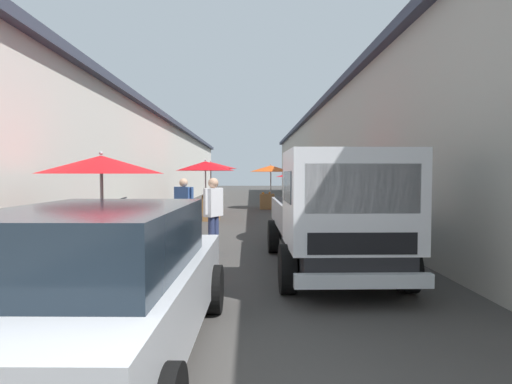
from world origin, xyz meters
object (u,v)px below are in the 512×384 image
parked_scooter (120,226)px  delivery_truck (337,217)px  fruit_stall_near_left (210,172)px  plastic_stool (143,219)px  fruit_stall_far_left (270,176)px  fruit_stall_mid_lane (207,175)px  fruit_stall_near_right (106,190)px  hatchback_car (103,284)px  fruit_stall_far_right (330,176)px  vendor_in_shade (184,205)px  vendor_by_crates (213,210)px

parked_scooter → delivery_truck: bearing=-127.1°
fruit_stall_near_left → plastic_stool: size_ratio=5.58×
fruit_stall_far_left → fruit_stall_mid_lane: size_ratio=0.98×
fruit_stall_near_right → plastic_stool: (5.66, 0.84, -1.14)m
fruit_stall_mid_lane → plastic_stool: 3.35m
parked_scooter → plastic_stool: parked_scooter is taller
delivery_truck → plastic_stool: (6.27, 4.78, -0.71)m
fruit_stall_near_left → hatchback_car: (-15.11, -0.50, -1.11)m
fruit_stall_far_right → fruit_stall_near_left: fruit_stall_near_left is taller
fruit_stall_near_right → fruit_stall_near_left: (11.66, -0.69, 0.38)m
hatchback_car → plastic_stool: hatchback_car is taller
fruit_stall_near_left → delivery_truck: bearing=-165.2°
parked_scooter → vendor_in_shade: bearing=-72.2°
fruit_stall_near_left → plastic_stool: bearing=165.7°
fruit_stall_far_left → fruit_stall_mid_lane: (-5.05, 2.63, 0.06)m
fruit_stall_mid_lane → fruit_stall_near_right: bearing=173.8°
fruit_stall_far_right → vendor_by_crates: fruit_stall_far_right is taller
fruit_stall_mid_lane → plastic_stool: (-2.51, 1.74, -1.38)m
fruit_stall_near_right → delivery_truck: (-0.62, -3.94, -0.43)m
fruit_stall_far_left → vendor_by_crates: bearing=171.2°
fruit_stall_far_left → fruit_stall_far_right: bearing=-173.7°
fruit_stall_near_right → hatchback_car: 3.73m
parked_scooter → fruit_stall_far_left: bearing=-22.1°
fruit_stall_far_right → fruit_stall_near_left: bearing=25.2°
hatchback_car → plastic_stool: 9.34m
fruit_stall_far_left → vendor_by_crates: 11.68m
fruit_stall_far_right → plastic_stool: bearing=67.0°
delivery_truck → parked_scooter: (3.49, 4.61, -0.59)m
hatchback_car → parked_scooter: 6.60m
fruit_stall_near_left → vendor_in_shade: bearing=-179.2°
fruit_stall_near_right → vendor_in_shade: (3.35, -0.81, -0.53)m
delivery_truck → vendor_by_crates: 3.19m
vendor_by_crates → vendor_in_shade: bearing=28.9°
fruit_stall_mid_lane → parked_scooter: fruit_stall_mid_lane is taller
parked_scooter → fruit_stall_near_right: bearing=-166.8°
hatchback_car → plastic_stool: (9.11, 2.03, -0.41)m
fruit_stall_near_right → hatchback_car: bearing=-161.0°
vendor_in_shade → fruit_stall_near_left: bearing=0.8°
fruit_stall_near_right → hatchback_car: (-3.45, -1.19, -0.73)m
fruit_stall_far_left → hatchback_car: bearing=172.0°
fruit_stall_near_left → delivery_truck: (-12.27, -3.25, -0.81)m
vendor_in_shade → fruit_stall_mid_lane: bearing=-0.9°
fruit_stall_far_left → plastic_stool: bearing=150.0°
fruit_stall_near_right → vendor_by_crates: bearing=-45.7°
fruit_stall_far_right → fruit_stall_mid_lane: fruit_stall_mid_lane is taller
fruit_stall_far_left → delivery_truck: size_ratio=0.46×
fruit_stall_far_right → parked_scooter: (-0.47, 5.28, -1.24)m
fruit_stall_far_left → fruit_stall_mid_lane: bearing=152.5°
vendor_by_crates → vendor_in_shade: size_ratio=1.02×
hatchback_car → vendor_in_shade: (6.80, 0.37, 0.20)m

